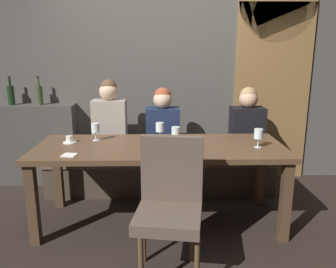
{
  "coord_description": "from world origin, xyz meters",
  "views": [
    {
      "loc": [
        -0.0,
        -2.88,
        1.55
      ],
      "look_at": [
        0.07,
        0.02,
        0.84
      ],
      "focal_mm": 36.04,
      "sensor_mm": 36.0,
      "label": 1
    }
  ],
  "objects": [
    {
      "name": "diner_bearded",
      "position": [
        0.03,
        0.71,
        0.79
      ],
      "size": [
        0.36,
        0.24,
        0.73
      ],
      "color": "#192342",
      "rests_on": "banquette_bench"
    },
    {
      "name": "wine_glass_center_back",
      "position": [
        -0.0,
        0.2,
        0.86
      ],
      "size": [
        0.08,
        0.08,
        0.16
      ],
      "color": "silver",
      "rests_on": "dining_table"
    },
    {
      "name": "espresso_cup",
      "position": [
        -0.83,
        0.11,
        0.77
      ],
      "size": [
        0.12,
        0.12,
        0.06
      ],
      "color": "white",
      "rests_on": "dining_table"
    },
    {
      "name": "fork_on_table",
      "position": [
        0.12,
        -0.03,
        0.74
      ],
      "size": [
        0.03,
        0.17,
        0.01
      ],
      "primitive_type": "cube",
      "rotation": [
        0.0,
        0.0,
        0.1
      ],
      "color": "silver",
      "rests_on": "dining_table"
    },
    {
      "name": "wine_glass_near_left",
      "position": [
        0.14,
        0.01,
        0.85
      ],
      "size": [
        0.08,
        0.08,
        0.16
      ],
      "color": "silver",
      "rests_on": "dining_table"
    },
    {
      "name": "diner_redhead",
      "position": [
        -0.54,
        0.73,
        0.83
      ],
      "size": [
        0.36,
        0.24,
        0.81
      ],
      "color": "#9E9384",
      "rests_on": "banquette_bench"
    },
    {
      "name": "banquette_bench",
      "position": [
        0.0,
        0.7,
        0.23
      ],
      "size": [
        2.5,
        0.44,
        0.45
      ],
      "color": "#40352A",
      "rests_on": "ground"
    },
    {
      "name": "back_wall_tiled",
      "position": [
        0.0,
        1.22,
        1.5
      ],
      "size": [
        6.0,
        0.12,
        3.0
      ],
      "primitive_type": "cube",
      "color": "#4C4944",
      "rests_on": "ground"
    },
    {
      "name": "diner_far_end",
      "position": [
        0.96,
        0.71,
        0.79
      ],
      "size": [
        0.36,
        0.24,
        0.73
      ],
      "color": "black",
      "rests_on": "banquette_bench"
    },
    {
      "name": "folded_napkin",
      "position": [
        -0.73,
        -0.28,
        0.74
      ],
      "size": [
        0.13,
        0.12,
        0.01
      ],
      "primitive_type": "cube",
      "rotation": [
        0.0,
        0.0,
        -0.19
      ],
      "color": "silver",
      "rests_on": "dining_table"
    },
    {
      "name": "wine_bottle_dark_red",
      "position": [
        -1.71,
        1.03,
        1.07
      ],
      "size": [
        0.08,
        0.08,
        0.33
      ],
      "color": "black",
      "rests_on": "back_counter"
    },
    {
      "name": "wine_bottle_pale_label",
      "position": [
        -1.38,
        1.03,
        1.07
      ],
      "size": [
        0.08,
        0.08,
        0.33
      ],
      "color": "#384728",
      "rests_on": "back_counter"
    },
    {
      "name": "dining_table",
      "position": [
        0.0,
        0.0,
        0.65
      ],
      "size": [
        2.2,
        0.84,
        0.74
      ],
      "color": "#493422",
      "rests_on": "ground"
    },
    {
      "name": "wine_glass_far_left",
      "position": [
        -0.6,
        0.19,
        0.85
      ],
      "size": [
        0.08,
        0.08,
        0.16
      ],
      "color": "silver",
      "rests_on": "dining_table"
    },
    {
      "name": "back_counter",
      "position": [
        -1.55,
        1.04,
        0.47
      ],
      "size": [
        1.1,
        0.28,
        0.95
      ],
      "primitive_type": "cube",
      "color": "#413E3A",
      "rests_on": "ground"
    },
    {
      "name": "arched_door",
      "position": [
        1.35,
        1.15,
        1.36
      ],
      "size": [
        0.9,
        0.05,
        2.55
      ],
      "color": "olive",
      "rests_on": "ground"
    },
    {
      "name": "ground",
      "position": [
        0.0,
        0.0,
        0.0
      ],
      "size": [
        9.0,
        9.0,
        0.0
      ],
      "primitive_type": "plane",
      "color": "black"
    },
    {
      "name": "chair_near_side",
      "position": [
        0.07,
        -0.72,
        0.56
      ],
      "size": [
        0.5,
        0.5,
        0.98
      ],
      "color": "brown",
      "rests_on": "ground"
    },
    {
      "name": "wine_glass_end_left",
      "position": [
        0.85,
        -0.08,
        0.86
      ],
      "size": [
        0.08,
        0.08,
        0.16
      ],
      "color": "silver",
      "rests_on": "dining_table"
    },
    {
      "name": "dessert_plate",
      "position": [
        -0.02,
        -0.06,
        0.75
      ],
      "size": [
        0.19,
        0.19,
        0.05
      ],
      "color": "white",
      "rests_on": "dining_table"
    }
  ]
}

